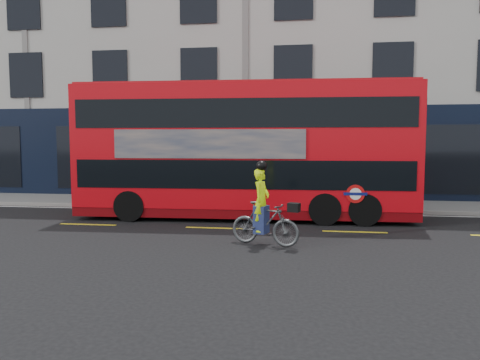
# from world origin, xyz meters

# --- Properties ---
(ground) EXTENTS (120.00, 120.00, 0.00)m
(ground) POSITION_xyz_m (0.00, 0.00, 0.00)
(ground) COLOR black
(ground) RESTS_ON ground
(pavement) EXTENTS (60.00, 3.00, 0.12)m
(pavement) POSITION_xyz_m (0.00, 6.50, 0.06)
(pavement) COLOR slate
(pavement) RESTS_ON ground
(kerb) EXTENTS (60.00, 0.12, 0.13)m
(kerb) POSITION_xyz_m (0.00, 5.00, 0.07)
(kerb) COLOR gray
(kerb) RESTS_ON ground
(building_terrace) EXTENTS (50.00, 10.07, 15.00)m
(building_terrace) POSITION_xyz_m (0.00, 12.94, 7.49)
(building_terrace) COLOR #B3B0A9
(building_terrace) RESTS_ON ground
(road_edge_line) EXTENTS (58.00, 0.10, 0.01)m
(road_edge_line) POSITION_xyz_m (0.00, 4.70, 0.00)
(road_edge_line) COLOR silver
(road_edge_line) RESTS_ON ground
(lane_dashes) EXTENTS (58.00, 0.12, 0.01)m
(lane_dashes) POSITION_xyz_m (0.00, 1.50, 0.00)
(lane_dashes) COLOR yellow
(lane_dashes) RESTS_ON ground
(bus) EXTENTS (11.03, 2.88, 4.41)m
(bus) POSITION_xyz_m (0.62, 3.48, 2.26)
(bus) COLOR red
(bus) RESTS_ON ground
(cyclist) EXTENTS (1.86, 1.04, 2.09)m
(cyclist) POSITION_xyz_m (1.61, -0.48, 0.70)
(cyclist) COLOR #45484A
(cyclist) RESTS_ON ground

